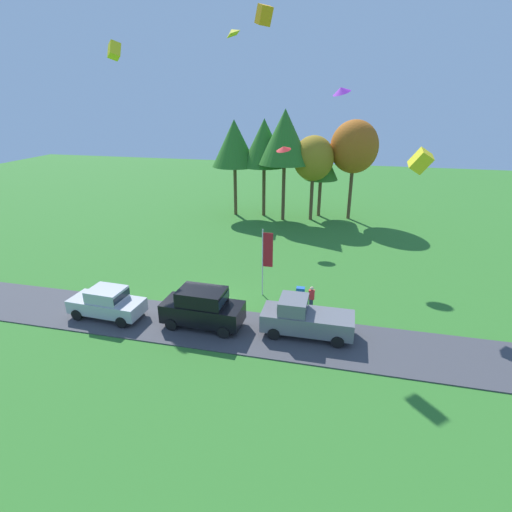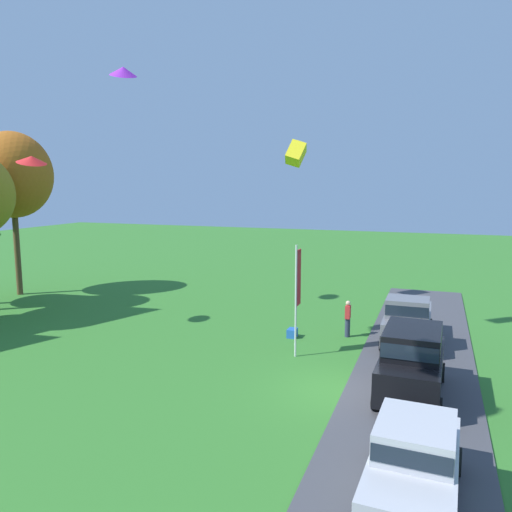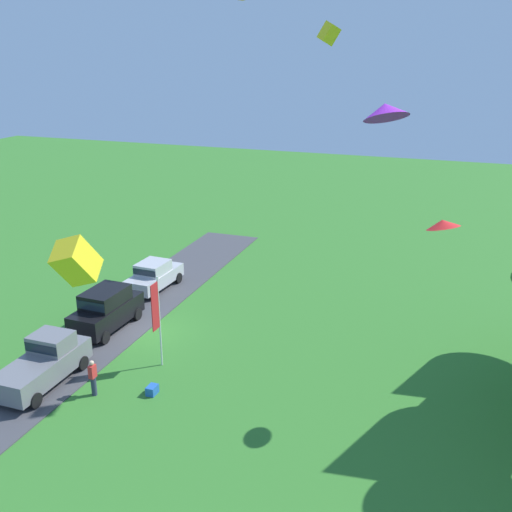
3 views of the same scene
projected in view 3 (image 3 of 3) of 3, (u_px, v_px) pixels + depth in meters
The scene contains 12 objects.
ground_plane at pixel (148, 332), 32.51m from camera, with size 120.00×120.00×0.00m, color #337528.
pavement_strip at pixel (112, 326), 33.22m from camera, with size 36.00×4.40×0.06m, color #424247.
car_sedan_by_flagpole at pixel (154, 275), 37.83m from camera, with size 4.48×2.13×1.84m.
car_suv_far_end at pixel (106, 308), 32.42m from camera, with size 4.66×2.16×2.28m.
car_pickup_mid_row at pixel (45, 361), 27.26m from camera, with size 5.00×2.05×2.14m.
person_on_lawn at pixel (93, 377), 26.36m from camera, with size 0.36×0.24×1.71m.
flag_banner at pixel (157, 312), 28.00m from camera, with size 0.71×0.08×4.62m.
cooler_box at pixel (152, 390), 26.66m from camera, with size 0.56×0.40×0.40m, color blue.
kite_delta_mid_center at pixel (386, 111), 18.19m from camera, with size 1.42×1.42×0.45m, color purple.
kite_box_near_flag at pixel (329, 33), 33.05m from camera, with size 0.72×0.72×1.01m, color yellow.
kite_delta_low_drifter at pixel (443, 224), 23.31m from camera, with size 1.32×1.32×0.32m, color red.
kite_box_high_left at pixel (76, 261), 17.36m from camera, with size 0.86×0.86×1.20m, color yellow.
Camera 3 is at (25.59, 15.49, 14.63)m, focal length 42.00 mm.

